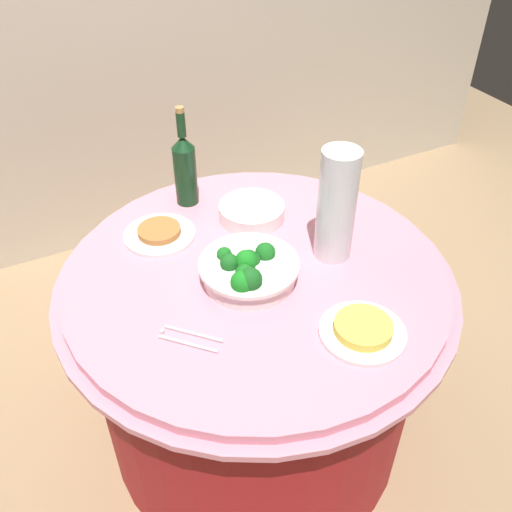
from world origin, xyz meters
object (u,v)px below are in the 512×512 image
Objects in this scene: serving_tongs at (188,338)px; label_placard_front at (341,196)px; wine_bottle at (185,168)px; food_plate_fried_egg at (363,330)px; food_plate_peanuts at (160,233)px; decorative_fruit_vase at (336,208)px; plate_stack at (252,212)px; broccoli_bowl at (248,270)px.

serving_tongs is 2.64× the size of label_placard_front.
wine_bottle is 6.11× the size of label_placard_front.
wine_bottle is 2.32× the size of serving_tongs.
food_plate_peanuts is (-0.32, 0.62, -0.00)m from food_plate_fried_egg.
decorative_fruit_vase is 0.36m from food_plate_fried_egg.
plate_stack is 0.55m from serving_tongs.
wine_bottle is 0.54m from decorative_fruit_vase.
plate_stack is at bearing -51.47° from wine_bottle.
broccoli_bowl is 0.27m from serving_tongs.
label_placard_front is (0.30, -0.06, 0.01)m from plate_stack.
decorative_fruit_vase is at bearing 14.43° from serving_tongs.
serving_tongs is at bearing -151.12° from broccoli_bowl.
food_plate_peanuts is (-0.30, 0.04, -0.01)m from plate_stack.
label_placard_front is (0.68, 0.34, 0.03)m from serving_tongs.
label_placard_front is at bearing 26.67° from serving_tongs.
wine_bottle reaches higher than food_plate_peanuts.
decorative_fruit_vase is at bearing -35.92° from food_plate_peanuts.
food_plate_fried_egg is at bearing -61.41° from broccoli_bowl.
plate_stack is at bearing 116.00° from decorative_fruit_vase.
broccoli_bowl is 0.35m from food_plate_peanuts.
wine_bottle is 1.53× the size of food_plate_fried_egg.
wine_bottle is at bearing 102.43° from food_plate_fried_egg.
food_plate_fried_egg is at bearing -62.89° from food_plate_peanuts.
serving_tongs is 0.66× the size of food_plate_peanuts.
wine_bottle is at bearing 121.52° from decorative_fruit_vase.
food_plate_fried_egg is at bearing -87.88° from plate_stack.
wine_bottle reaches higher than plate_stack.
food_plate_fried_egg is (0.17, -0.31, -0.03)m from broccoli_bowl.
food_plate_fried_egg reaches higher than serving_tongs.
label_placard_front is (0.17, 0.21, -0.13)m from decorative_fruit_vase.
food_plate_peanuts is (-0.15, 0.31, -0.03)m from broccoli_bowl.
label_placard_front reaches higher than plate_stack.
broccoli_bowl is 0.83× the size of wine_bottle.
decorative_fruit_vase is at bearing -129.05° from label_placard_front.
wine_bottle is (-0.15, 0.19, 0.10)m from plate_stack.
serving_tongs is at bearing -100.14° from food_plate_peanuts.
serving_tongs is at bearing -153.33° from label_placard_front.
decorative_fruit_vase is 6.18× the size of label_placard_front.
broccoli_bowl is 1.27× the size of food_plate_peanuts.
label_placard_front is at bearing 50.95° from decorative_fruit_vase.
decorative_fruit_vase reaches higher than serving_tongs.
label_placard_front is (0.45, 0.21, -0.01)m from broccoli_bowl.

